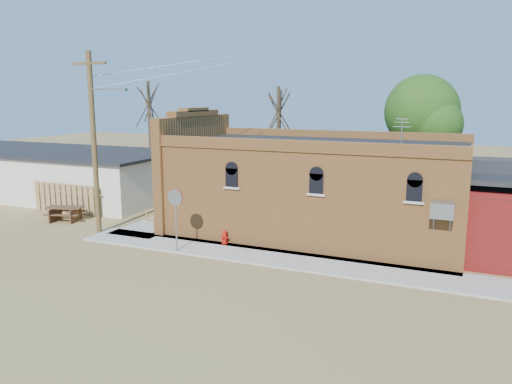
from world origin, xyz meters
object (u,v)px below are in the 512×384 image
at_px(trash_barrel, 197,209).
at_px(picnic_table, 65,211).
at_px(brick_bar, 310,188).
at_px(fire_hydrant, 225,237).
at_px(stop_sign, 176,203).
at_px(utility_pole, 95,139).

bearing_deg(trash_barrel, picnic_table, -149.84).
height_order(brick_bar, trash_barrel, brick_bar).
bearing_deg(fire_hydrant, stop_sign, -107.18).
height_order(fire_hydrant, picnic_table, picnic_table).
distance_m(trash_barrel, picnic_table, 7.31).
height_order(brick_bar, picnic_table, brick_bar).
relative_size(utility_pole, picnic_table, 3.89).
distance_m(utility_pole, fire_hydrant, 8.13).
distance_m(brick_bar, utility_pole, 10.96).
distance_m(utility_pole, stop_sign, 6.06).
xyz_separation_m(utility_pole, fire_hydrant, (6.83, 0.60, -4.37)).
bearing_deg(stop_sign, fire_hydrant, 72.90).
relative_size(brick_bar, fire_hydrant, 25.00).
relative_size(brick_bar, stop_sign, 5.88).
distance_m(stop_sign, picnic_table, 9.32).
height_order(brick_bar, utility_pole, utility_pole).
height_order(trash_barrel, picnic_table, trash_barrel).
height_order(brick_bar, stop_sign, brick_bar).
xyz_separation_m(utility_pole, trash_barrel, (2.84, 4.90, -4.28)).
xyz_separation_m(brick_bar, trash_barrel, (-6.94, 0.61, -1.84)).
bearing_deg(utility_pole, fire_hydrant, 4.99).
bearing_deg(trash_barrel, stop_sign, -67.57).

